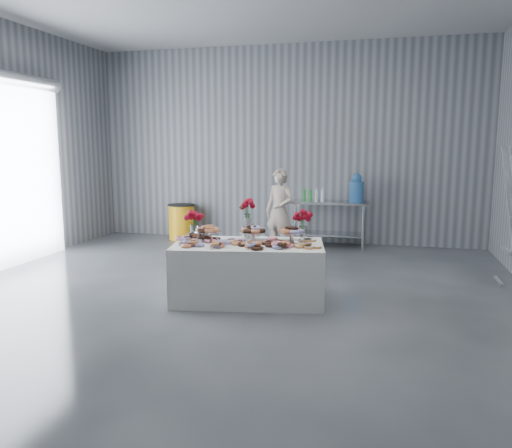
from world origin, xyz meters
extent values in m
plane|color=#36393E|center=(0.00, 0.00, 0.00)|extent=(9.00, 9.00, 0.00)
cube|color=slate|center=(0.00, 4.50, 2.00)|extent=(8.00, 0.04, 4.00)
cube|color=white|center=(-3.94, 1.00, 1.50)|extent=(0.05, 3.00, 3.00)
cube|color=white|center=(0.34, 0.34, 0.38)|extent=(2.05, 1.32, 0.75)
cube|color=silver|center=(0.99, 4.10, 0.88)|extent=(1.50, 0.60, 0.04)
cube|color=silver|center=(0.99, 4.10, 0.25)|extent=(1.40, 0.55, 0.03)
cylinder|color=silver|center=(0.34, 3.85, 0.43)|extent=(0.04, 0.04, 0.86)
cylinder|color=silver|center=(1.64, 3.85, 0.43)|extent=(0.04, 0.04, 0.86)
cylinder|color=silver|center=(0.34, 4.35, 0.43)|extent=(0.04, 0.04, 0.86)
cylinder|color=silver|center=(1.64, 4.35, 0.43)|extent=(0.04, 0.04, 0.86)
cylinder|color=silver|center=(-0.22, 0.39, 0.81)|extent=(0.06, 0.06, 0.12)
cylinder|color=silver|center=(-0.22, 0.39, 0.88)|extent=(0.36, 0.36, 0.01)
cylinder|color=silver|center=(0.37, 0.50, 0.81)|extent=(0.06, 0.06, 0.12)
cylinder|color=silver|center=(0.37, 0.50, 0.88)|extent=(0.36, 0.36, 0.01)
cylinder|color=silver|center=(0.86, 0.59, 0.81)|extent=(0.06, 0.06, 0.12)
cylinder|color=silver|center=(0.86, 0.59, 0.88)|extent=(0.36, 0.36, 0.01)
cylinder|color=white|center=(-0.44, 0.46, 0.84)|extent=(0.11, 0.11, 0.18)
cylinder|color=#1E5919|center=(-0.44, 0.46, 0.97)|extent=(0.04, 0.04, 0.18)
cylinder|color=white|center=(0.98, 0.76, 0.84)|extent=(0.11, 0.11, 0.18)
cylinder|color=#1E5919|center=(0.98, 0.76, 0.97)|extent=(0.04, 0.04, 0.18)
cylinder|color=silver|center=(0.23, 0.68, 0.82)|extent=(0.14, 0.14, 0.15)
cylinder|color=white|center=(0.23, 0.68, 0.99)|extent=(0.11, 0.11, 0.18)
cylinder|color=#1E5919|center=(0.23, 0.68, 1.12)|extent=(0.04, 0.04, 0.18)
cylinder|color=#397AC4|center=(1.49, 4.10, 1.10)|extent=(0.28, 0.28, 0.40)
sphere|color=#397AC4|center=(1.49, 4.10, 1.36)|extent=(0.20, 0.20, 0.20)
imported|color=#CC8C93|center=(0.15, 3.28, 0.78)|extent=(0.67, 0.55, 1.57)
cylinder|color=#FFB115|center=(-2.15, 4.10, 0.36)|extent=(0.54, 0.54, 0.72)
cylinder|color=black|center=(-2.15, 4.10, 0.73)|extent=(0.58, 0.58, 0.02)
camera|label=1|loc=(1.98, -5.71, 2.00)|focal=35.00mm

